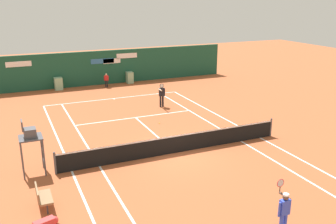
% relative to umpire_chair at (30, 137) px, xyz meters
% --- Properties ---
extents(ground_plane, '(80.00, 80.00, 0.01)m').
position_rel_umpire_chair_xyz_m(ground_plane, '(6.90, 0.12, -1.76)').
color(ground_plane, '#A8512D').
extents(tennis_net, '(12.10, 0.10, 1.07)m').
position_rel_umpire_chair_xyz_m(tennis_net, '(6.90, -0.46, -1.25)').
color(tennis_net, '#4C4C51').
rests_on(tennis_net, ground_plane).
extents(sponsor_back_wall, '(25.00, 1.02, 3.06)m').
position_rel_umpire_chair_xyz_m(sponsor_back_wall, '(6.87, 16.52, -0.28)').
color(sponsor_back_wall, '#194C38').
rests_on(sponsor_back_wall, ground_plane).
extents(umpire_chair, '(1.00, 1.00, 2.58)m').
position_rel_umpire_chair_xyz_m(umpire_chair, '(0.00, 0.00, 0.00)').
color(umpire_chair, '#47474C').
rests_on(umpire_chair, ground_plane).
extents(player_bench, '(0.54, 1.15, 0.88)m').
position_rel_umpire_chair_xyz_m(player_bench, '(0.06, -3.19, -1.26)').
color(player_bench, '#38383D').
rests_on(player_bench, ground_plane).
extents(equipment_bag, '(0.88, 0.50, 0.32)m').
position_rel_umpire_chair_xyz_m(equipment_bag, '(0.05, -4.55, -1.60)').
color(equipment_bag, '#DB3838').
rests_on(equipment_bag, ground_plane).
extents(player_on_baseline, '(0.65, 0.69, 1.86)m').
position_rel_umpire_chair_xyz_m(player_on_baseline, '(9.49, 7.57, -0.78)').
color(player_on_baseline, black).
rests_on(player_on_baseline, ground_plane).
extents(player_near_side, '(0.61, 0.65, 1.78)m').
position_rel_umpire_chair_xyz_m(player_near_side, '(7.30, -8.15, -0.83)').
color(player_near_side, blue).
rests_on(player_near_side, ground_plane).
extents(ball_kid_right_post, '(0.41, 0.17, 1.23)m').
position_rel_umpire_chair_xyz_m(ball_kid_right_post, '(7.40, 15.19, -1.05)').
color(ball_kid_right_post, black).
rests_on(ball_kid_right_post, ground_plane).
extents(tennis_ball_mid_court, '(0.07, 0.07, 0.07)m').
position_rel_umpire_chair_xyz_m(tennis_ball_mid_court, '(7.88, 4.16, -1.73)').
color(tennis_ball_mid_court, '#CCE033').
rests_on(tennis_ball_mid_court, ground_plane).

